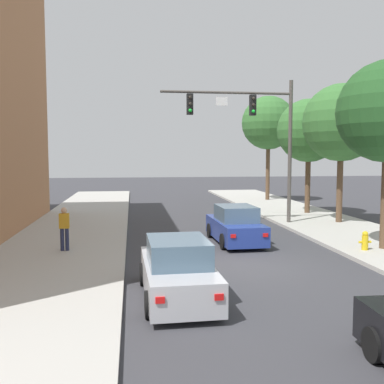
{
  "coord_description": "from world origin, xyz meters",
  "views": [
    {
      "loc": [
        -3.74,
        -14.24,
        3.74
      ],
      "look_at": [
        -0.93,
        6.21,
        2.0
      ],
      "focal_mm": 41.04,
      "sensor_mm": 36.0,
      "label": 1
    }
  ],
  "objects_px": {
    "car_lead_blue": "(235,226)",
    "street_tree_third": "(309,131)",
    "traffic_signal_mast": "(254,124)",
    "car_following_silver": "(178,271)",
    "pedestrian_sidewalk_left_walker": "(64,227)",
    "street_tree_second": "(341,123)",
    "street_tree_farthest": "(268,123)",
    "fire_hydrant": "(365,241)"
  },
  "relations": [
    {
      "from": "car_lead_blue",
      "to": "street_tree_third",
      "type": "relative_size",
      "value": 0.61
    },
    {
      "from": "traffic_signal_mast",
      "to": "car_following_silver",
      "type": "bearing_deg",
      "value": -114.72
    },
    {
      "from": "pedestrian_sidewalk_left_walker",
      "to": "street_tree_second",
      "type": "relative_size",
      "value": 0.22
    },
    {
      "from": "street_tree_second",
      "to": "street_tree_farthest",
      "type": "distance_m",
      "value": 12.06
    },
    {
      "from": "car_lead_blue",
      "to": "car_following_silver",
      "type": "height_order",
      "value": "same"
    },
    {
      "from": "pedestrian_sidewalk_left_walker",
      "to": "street_tree_third",
      "type": "relative_size",
      "value": 0.23
    },
    {
      "from": "traffic_signal_mast",
      "to": "street_tree_farthest",
      "type": "height_order",
      "value": "street_tree_farthest"
    },
    {
      "from": "car_following_silver",
      "to": "street_tree_third",
      "type": "height_order",
      "value": "street_tree_third"
    },
    {
      "from": "fire_hydrant",
      "to": "car_lead_blue",
      "type": "bearing_deg",
      "value": 147.74
    },
    {
      "from": "traffic_signal_mast",
      "to": "street_tree_farthest",
      "type": "bearing_deg",
      "value": 68.96
    },
    {
      "from": "street_tree_second",
      "to": "street_tree_third",
      "type": "bearing_deg",
      "value": 92.54
    },
    {
      "from": "car_following_silver",
      "to": "street_tree_third",
      "type": "relative_size",
      "value": 0.61
    },
    {
      "from": "car_following_silver",
      "to": "pedestrian_sidewalk_left_walker",
      "type": "relative_size",
      "value": 2.61
    },
    {
      "from": "pedestrian_sidewalk_left_walker",
      "to": "car_lead_blue",
      "type": "bearing_deg",
      "value": 10.87
    },
    {
      "from": "fire_hydrant",
      "to": "street_tree_second",
      "type": "xyz_separation_m",
      "value": [
        2.29,
        6.76,
        4.93
      ]
    },
    {
      "from": "pedestrian_sidewalk_left_walker",
      "to": "street_tree_third",
      "type": "xyz_separation_m",
      "value": [
        13.39,
        9.22,
        4.17
      ]
    },
    {
      "from": "car_lead_blue",
      "to": "pedestrian_sidewalk_left_walker",
      "type": "relative_size",
      "value": 2.61
    },
    {
      "from": "fire_hydrant",
      "to": "street_tree_third",
      "type": "height_order",
      "value": "street_tree_third"
    },
    {
      "from": "fire_hydrant",
      "to": "traffic_signal_mast",
      "type": "bearing_deg",
      "value": 108.6
    },
    {
      "from": "pedestrian_sidewalk_left_walker",
      "to": "car_following_silver",
      "type": "bearing_deg",
      "value": -56.92
    },
    {
      "from": "car_lead_blue",
      "to": "street_tree_second",
      "type": "distance_m",
      "value": 9.09
    },
    {
      "from": "pedestrian_sidewalk_left_walker",
      "to": "fire_hydrant",
      "type": "bearing_deg",
      "value": -7.28
    },
    {
      "from": "fire_hydrant",
      "to": "street_tree_second",
      "type": "distance_m",
      "value": 8.67
    },
    {
      "from": "car_following_silver",
      "to": "car_lead_blue",
      "type": "bearing_deg",
      "value": 65.33
    },
    {
      "from": "car_following_silver",
      "to": "street_tree_farthest",
      "type": "relative_size",
      "value": 0.52
    },
    {
      "from": "fire_hydrant",
      "to": "street_tree_farthest",
      "type": "relative_size",
      "value": 0.09
    },
    {
      "from": "traffic_signal_mast",
      "to": "street_tree_third",
      "type": "height_order",
      "value": "traffic_signal_mast"
    },
    {
      "from": "fire_hydrant",
      "to": "street_tree_second",
      "type": "height_order",
      "value": "street_tree_second"
    },
    {
      "from": "car_following_silver",
      "to": "street_tree_second",
      "type": "distance_m",
      "value": 15.5
    },
    {
      "from": "traffic_signal_mast",
      "to": "car_lead_blue",
      "type": "distance_m",
      "value": 6.64
    },
    {
      "from": "car_following_silver",
      "to": "street_tree_third",
      "type": "bearing_deg",
      "value": 56.88
    },
    {
      "from": "fire_hydrant",
      "to": "street_tree_third",
      "type": "distance_m",
      "value": 11.85
    },
    {
      "from": "street_tree_farthest",
      "to": "car_lead_blue",
      "type": "bearing_deg",
      "value": -112.07
    },
    {
      "from": "car_following_silver",
      "to": "street_tree_farthest",
      "type": "distance_m",
      "value": 25.58
    },
    {
      "from": "street_tree_third",
      "to": "car_lead_blue",
      "type": "bearing_deg",
      "value": -129.46
    },
    {
      "from": "car_lead_blue",
      "to": "street_tree_second",
      "type": "height_order",
      "value": "street_tree_second"
    },
    {
      "from": "street_tree_second",
      "to": "car_lead_blue",
      "type": "bearing_deg",
      "value": -149.08
    },
    {
      "from": "pedestrian_sidewalk_left_walker",
      "to": "street_tree_farthest",
      "type": "bearing_deg",
      "value": 52.32
    },
    {
      "from": "car_lead_blue",
      "to": "traffic_signal_mast",
      "type": "bearing_deg",
      "value": 65.19
    },
    {
      "from": "pedestrian_sidewalk_left_walker",
      "to": "street_tree_second",
      "type": "height_order",
      "value": "street_tree_second"
    },
    {
      "from": "car_following_silver",
      "to": "fire_hydrant",
      "type": "distance_m",
      "value": 8.69
    },
    {
      "from": "fire_hydrant",
      "to": "street_tree_farthest",
      "type": "distance_m",
      "value": 19.77
    }
  ]
}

